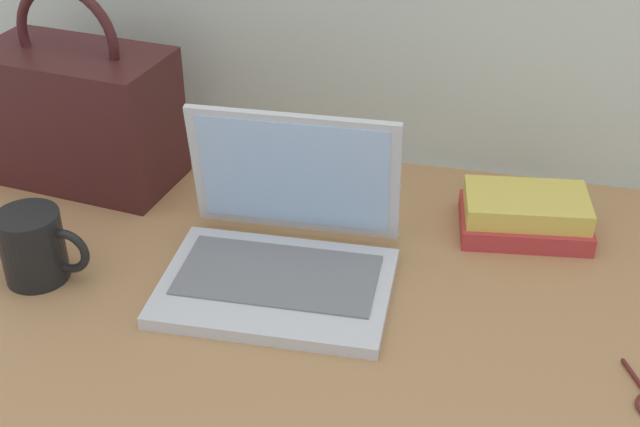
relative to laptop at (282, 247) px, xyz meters
The scene contains 5 objects.
desk 0.13m from the laptop, ahead, with size 1.60×0.76×0.03m.
laptop is the anchor object (origin of this frame).
coffee_mug 0.34m from the laptop, 165.38° to the right, with size 0.13×0.09×0.10m.
handbag 0.44m from the laptop, 153.77° to the left, with size 0.32×0.20×0.33m.
book_stack 0.38m from the laptop, 30.65° to the left, with size 0.21×0.15×0.06m.
Camera 1 is at (0.16, -0.91, 0.74)m, focal length 47.88 mm.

